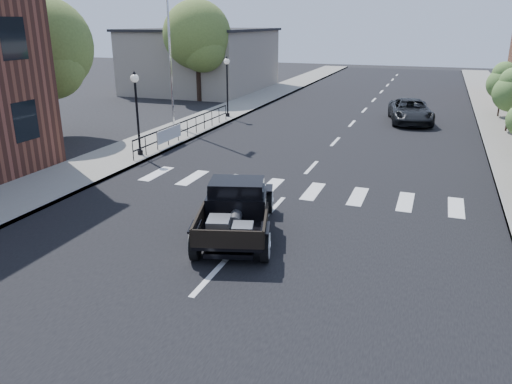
% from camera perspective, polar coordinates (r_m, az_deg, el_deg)
% --- Properties ---
extents(ground, '(120.00, 120.00, 0.00)m').
position_cam_1_polar(ground, '(14.60, -0.29, -4.45)').
color(ground, black).
rests_on(ground, ground).
extents(road, '(14.00, 80.00, 0.02)m').
position_cam_1_polar(road, '(28.55, 10.24, 6.95)').
color(road, black).
rests_on(road, ground).
extents(road_markings, '(12.00, 60.00, 0.06)m').
position_cam_1_polar(road_markings, '(23.76, 8.09, 4.64)').
color(road_markings, silver).
rests_on(road_markings, ground).
extents(sidewalk_left, '(3.00, 80.00, 0.15)m').
position_cam_1_polar(sidewalk_left, '(31.07, -5.51, 8.25)').
color(sidewalk_left, gray).
rests_on(sidewalk_left, ground).
extents(low_building_left, '(10.00, 12.00, 5.00)m').
position_cam_1_polar(low_building_left, '(45.20, -6.08, 14.66)').
color(low_building_left, gray).
rests_on(low_building_left, ground).
extents(railing, '(0.08, 10.00, 1.00)m').
position_cam_1_polar(railing, '(26.05, -7.85, 7.37)').
color(railing, black).
rests_on(railing, sidewalk_left).
extents(banner, '(0.04, 2.20, 0.60)m').
position_cam_1_polar(banner, '(24.34, -9.84, 5.98)').
color(banner, silver).
rests_on(banner, sidewalk_left).
extents(lamp_post_b, '(0.36, 0.36, 3.65)m').
position_cam_1_polar(lamp_post_b, '(22.57, -13.41, 8.68)').
color(lamp_post_b, black).
rests_on(lamp_post_b, sidewalk_left).
extents(lamp_post_c, '(0.36, 0.36, 3.65)m').
position_cam_1_polar(lamp_post_c, '(31.32, -3.30, 11.90)').
color(lamp_post_c, black).
rests_on(lamp_post_c, sidewalk_left).
extents(flagpole, '(0.12, 0.12, 10.96)m').
position_cam_1_polar(flagpole, '(28.20, -9.97, 18.35)').
color(flagpole, silver).
rests_on(flagpole, sidewalk_left).
extents(big_tree_near, '(4.79, 4.79, 7.04)m').
position_cam_1_polar(big_tree_near, '(27.85, -22.77, 12.84)').
color(big_tree_near, '#546A2D').
rests_on(big_tree_near, ground).
extents(big_tree_far, '(5.00, 5.00, 7.35)m').
position_cam_1_polar(big_tree_far, '(38.65, -6.68, 15.68)').
color(big_tree_far, '#546A2D').
rests_on(big_tree_far, ground).
extents(small_tree_d, '(1.95, 1.95, 3.25)m').
position_cam_1_polar(small_tree_d, '(30.23, 27.07, 9.26)').
color(small_tree_d, '#4D7334').
rests_on(small_tree_d, sidewalk_right).
extents(small_tree_e, '(1.92, 1.92, 3.21)m').
position_cam_1_polar(small_tree_e, '(34.90, 26.27, 10.39)').
color(small_tree_e, '#4D7334').
rests_on(small_tree_e, sidewalk_right).
extents(hotrod_pickup, '(3.37, 5.05, 1.61)m').
position_cam_1_polar(hotrod_pickup, '(14.04, -2.27, -1.91)').
color(hotrod_pickup, black).
rests_on(hotrod_pickup, ground).
extents(second_car, '(3.11, 5.29, 1.38)m').
position_cam_1_polar(second_car, '(31.55, 17.25, 8.80)').
color(second_car, black).
rests_on(second_car, ground).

